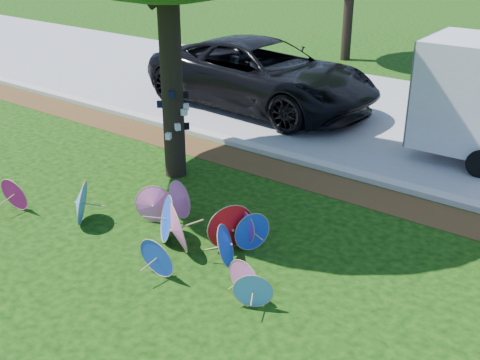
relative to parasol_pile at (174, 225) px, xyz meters
The scene contains 6 objects.
ground 0.92m from the parasol_pile, 90.72° to the right, with size 90.00×90.00×0.00m, color black.
mulch_strip 3.68m from the parasol_pile, 90.17° to the left, with size 90.00×1.00×0.01m, color #472D16.
curb 4.37m from the parasol_pile, 90.14° to the left, with size 90.00×0.30×0.12m, color #B7B5AD.
street 8.52m from the parasol_pile, 90.07° to the left, with size 90.00×8.00×0.01m, color gray.
parasol_pile is the anchor object (origin of this frame).
black_van 8.01m from the parasol_pile, 114.62° to the left, with size 3.11×6.75×1.88m, color black.
Camera 1 is at (6.16, -5.52, 5.11)m, focal length 45.00 mm.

